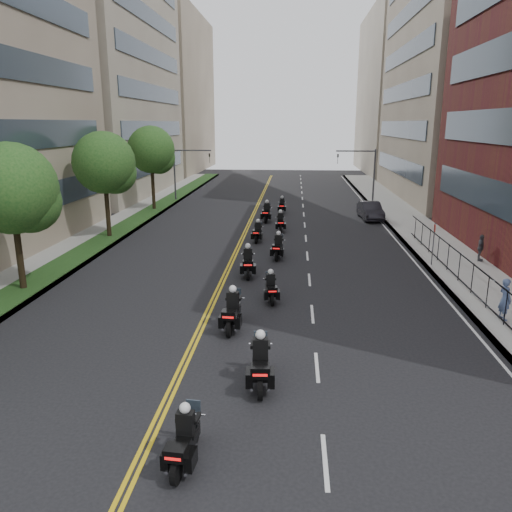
{
  "coord_description": "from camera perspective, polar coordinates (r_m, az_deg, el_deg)",
  "views": [
    {
      "loc": [
        2.3,
        -10.83,
        8.2
      ],
      "look_at": [
        0.33,
        14.68,
        1.36
      ],
      "focal_mm": 35.0,
      "sensor_mm": 36.0,
      "label": 1
    }
  ],
  "objects": [
    {
      "name": "motorcycle_9",
      "position": [
        46.92,
        2.99,
        5.69
      ],
      "size": [
        0.5,
        2.21,
        1.63
      ],
      "rotation": [
        0.0,
        0.0,
        0.0
      ],
      "color": "black",
      "rests_on": "ground"
    },
    {
      "name": "motorcycle_7",
      "position": [
        38.96,
        2.81,
        3.81
      ],
      "size": [
        0.58,
        2.29,
        1.69
      ],
      "rotation": [
        0.0,
        0.0,
        0.06
      ],
      "color": "black",
      "rests_on": "ground"
    },
    {
      "name": "pedestrian_a",
      "position": [
        23.43,
        26.57,
        -4.43
      ],
      "size": [
        0.57,
        0.74,
        1.8
      ],
      "primitive_type": "imported",
      "rotation": [
        0.0,
        0.0,
        1.8
      ],
      "color": "#475982",
      "rests_on": "sidewalk_right"
    },
    {
      "name": "sidewalk_right",
      "position": [
        38.0,
        19.11,
        1.8
      ],
      "size": [
        4.0,
        90.0,
        0.15
      ],
      "primitive_type": "cube",
      "color": "gray",
      "rests_on": "ground"
    },
    {
      "name": "street_trees",
      "position": [
        32.47,
        -20.12,
        8.66
      ],
      "size": [
        4.4,
        38.4,
        7.98
      ],
      "color": "black",
      "rests_on": "ground"
    },
    {
      "name": "motorcycle_0",
      "position": [
        13.16,
        -8.17,
        -20.24
      ],
      "size": [
        0.58,
        2.2,
        1.62
      ],
      "rotation": [
        0.0,
        0.0,
        -0.08
      ],
      "color": "black",
      "rests_on": "ground"
    },
    {
      "name": "building_left_mid",
      "position": [
        64.25,
        -19.29,
        22.08
      ],
      "size": [
        16.11,
        28.0,
        34.0
      ],
      "color": "gray",
      "rests_on": "ground"
    },
    {
      "name": "parked_sedan",
      "position": [
        44.96,
        12.94,
        5.07
      ],
      "size": [
        1.94,
        4.72,
        1.52
      ],
      "primitive_type": "imported",
      "rotation": [
        0.0,
        0.0,
        0.07
      ],
      "color": "black",
      "rests_on": "ground"
    },
    {
      "name": "iron_fence",
      "position": [
        25.5,
        24.19,
        -3.01
      ],
      "size": [
        0.05,
        28.0,
        1.5
      ],
      "color": "black",
      "rests_on": "sidewalk_right"
    },
    {
      "name": "traffic_signal_left",
      "position": [
        54.33,
        -8.31,
        10.07
      ],
      "size": [
        4.09,
        0.2,
        5.6
      ],
      "color": "#3F3F44",
      "rests_on": "ground"
    },
    {
      "name": "building_right_tan",
      "position": [
        62.25,
        23.86,
        20.06
      ],
      "size": [
        15.11,
        28.0,
        30.0
      ],
      "color": "gray",
      "rests_on": "ground"
    },
    {
      "name": "motorcycle_3",
      "position": [
        23.61,
        1.7,
        -3.77
      ],
      "size": [
        0.64,
        2.1,
        1.55
      ],
      "rotation": [
        0.0,
        0.0,
        0.14
      ],
      "color": "black",
      "rests_on": "ground"
    },
    {
      "name": "traffic_signal_right",
      "position": [
        53.51,
        12.36,
        9.81
      ],
      "size": [
        4.09,
        0.2,
        5.6
      ],
      "color": "#3F3F44",
      "rests_on": "ground"
    },
    {
      "name": "motorcycle_4",
      "position": [
        27.44,
        -0.93,
        -0.84
      ],
      "size": [
        0.67,
        2.47,
        1.82
      ],
      "rotation": [
        0.0,
        0.0,
        0.09
      ],
      "color": "black",
      "rests_on": "ground"
    },
    {
      "name": "motorcycle_5",
      "position": [
        31.07,
        2.54,
        0.96
      ],
      "size": [
        0.64,
        2.34,
        1.73
      ],
      "rotation": [
        0.0,
        0.0,
        -0.09
      ],
      "color": "black",
      "rests_on": "ground"
    },
    {
      "name": "motorcycle_2",
      "position": [
        20.46,
        -2.72,
        -6.46
      ],
      "size": [
        0.59,
        2.5,
        1.84
      ],
      "rotation": [
        0.0,
        0.0,
        -0.04
      ],
      "color": "black",
      "rests_on": "ground"
    },
    {
      "name": "building_left_far",
      "position": [
        92.22,
        -11.41,
        17.68
      ],
      "size": [
        16.0,
        28.0,
        26.0
      ],
      "primitive_type": "cube",
      "color": "gray",
      "rests_on": "ground"
    },
    {
      "name": "ground",
      "position": [
        13.78,
        -6.54,
        -21.66
      ],
      "size": [
        160.0,
        160.0,
        0.0
      ],
      "primitive_type": "plane",
      "color": "black",
      "rests_on": "ground"
    },
    {
      "name": "building_right_far",
      "position": [
        91.01,
        17.41,
        17.35
      ],
      "size": [
        15.0,
        28.0,
        26.0
      ],
      "primitive_type": "cube",
      "color": "gray",
      "rests_on": "ground"
    },
    {
      "name": "grass_strip",
      "position": [
        39.12,
        -15.89,
        2.56
      ],
      "size": [
        2.0,
        90.0,
        0.04
      ],
      "primitive_type": "cube",
      "color": "#1B3B15",
      "rests_on": "sidewalk_left"
    },
    {
      "name": "sidewalk_left",
      "position": [
        39.43,
        -16.97,
        2.43
      ],
      "size": [
        4.0,
        90.0,
        0.15
      ],
      "primitive_type": "cube",
      "color": "gray",
      "rests_on": "ground"
    },
    {
      "name": "motorcycle_8",
      "position": [
        42.77,
        1.23,
        4.93
      ],
      "size": [
        0.62,
        2.53,
        1.87
      ],
      "rotation": [
        0.0,
        0.0,
        -0.05
      ],
      "color": "black",
      "rests_on": "ground"
    },
    {
      "name": "motorcycle_6",
      "position": [
        35.51,
        0.2,
        2.68
      ],
      "size": [
        0.59,
        2.19,
        1.61
      ],
      "rotation": [
        0.0,
        0.0,
        -0.09
      ],
      "color": "black",
      "rests_on": "ground"
    },
    {
      "name": "motorcycle_1",
      "position": [
        16.26,
        0.5,
        -12.33
      ],
      "size": [
        0.64,
        2.54,
        1.87
      ],
      "rotation": [
        0.0,
        0.0,
        0.06
      ],
      "color": "black",
      "rests_on": "ground"
    },
    {
      "name": "pedestrian_c",
      "position": [
        32.76,
        24.29,
        0.86
      ],
      "size": [
        0.76,
        1.02,
        1.61
      ],
      "primitive_type": "imported",
      "rotation": [
        0.0,
        0.0,
        1.12
      ],
      "color": "#46474E",
      "rests_on": "sidewalk_right"
    }
  ]
}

